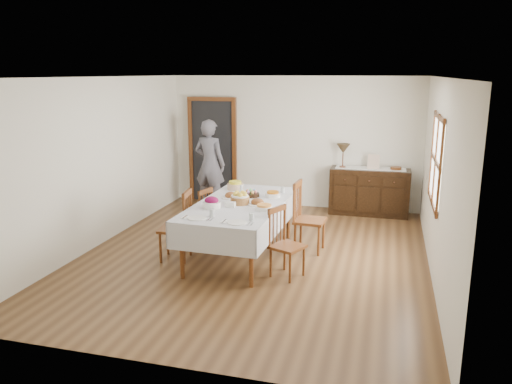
% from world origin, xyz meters
% --- Properties ---
extents(ground, '(6.00, 6.00, 0.00)m').
position_xyz_m(ground, '(0.00, 0.00, 0.00)').
color(ground, brown).
extents(room_shell, '(5.02, 6.02, 2.65)m').
position_xyz_m(room_shell, '(-0.15, 0.42, 1.64)').
color(room_shell, silver).
rests_on(room_shell, ground).
extents(dining_table, '(1.29, 2.42, 0.82)m').
position_xyz_m(dining_table, '(-0.18, -0.08, 0.72)').
color(dining_table, '#BBBCC0').
rests_on(dining_table, ground).
extents(chair_left_near, '(0.48, 0.48, 1.03)m').
position_xyz_m(chair_left_near, '(-1.01, -0.43, 0.52)').
color(chair_left_near, '#5D2F14').
rests_on(chair_left_near, ground).
extents(chair_left_far, '(0.46, 0.46, 0.90)m').
position_xyz_m(chair_left_far, '(-0.98, 0.31, 0.46)').
color(chair_left_far, '#5D2F14').
rests_on(chair_left_far, ground).
extents(chair_right_near, '(0.52, 0.52, 0.94)m').
position_xyz_m(chair_right_near, '(0.59, -0.62, 0.47)').
color(chair_right_near, '#5D2F14').
rests_on(chair_right_near, ground).
extents(chair_right_far, '(0.48, 0.48, 1.07)m').
position_xyz_m(chair_right_far, '(0.70, 0.42, 0.54)').
color(chair_right_far, '#5D2F14').
rests_on(chair_right_far, ground).
extents(sideboard, '(1.48, 0.54, 0.89)m').
position_xyz_m(sideboard, '(1.54, 2.72, 0.45)').
color(sideboard, black).
rests_on(sideboard, ground).
extents(person, '(0.65, 0.48, 1.90)m').
position_xyz_m(person, '(-1.55, 2.36, 0.95)').
color(person, slate).
rests_on(person, ground).
extents(bread_basket, '(0.27, 0.27, 0.19)m').
position_xyz_m(bread_basket, '(-0.18, -0.13, 0.90)').
color(bread_basket, brown).
rests_on(bread_basket, dining_table).
extents(egg_basket, '(0.24, 0.24, 0.11)m').
position_xyz_m(egg_basket, '(-0.13, 0.33, 0.86)').
color(egg_basket, black).
rests_on(egg_basket, dining_table).
extents(ham_platter_a, '(0.30, 0.30, 0.11)m').
position_xyz_m(ham_platter_a, '(-0.41, 0.17, 0.85)').
color(ham_platter_a, white).
rests_on(ham_platter_a, dining_table).
extents(ham_platter_b, '(0.27, 0.27, 0.11)m').
position_xyz_m(ham_platter_b, '(0.08, -0.13, 0.85)').
color(ham_platter_b, white).
rests_on(ham_platter_b, dining_table).
extents(beet_bowl, '(0.26, 0.26, 0.16)m').
position_xyz_m(beet_bowl, '(-0.50, -0.45, 0.89)').
color(beet_bowl, white).
rests_on(beet_bowl, dining_table).
extents(carrot_bowl, '(0.23, 0.23, 0.09)m').
position_xyz_m(carrot_bowl, '(0.19, 0.38, 0.86)').
color(carrot_bowl, white).
rests_on(carrot_bowl, dining_table).
extents(pineapple_bowl, '(0.26, 0.26, 0.14)m').
position_xyz_m(pineapple_bowl, '(-0.51, 0.72, 0.88)').
color(pineapple_bowl, tan).
rests_on(pineapple_bowl, dining_table).
extents(casserole_dish, '(0.24, 0.24, 0.08)m').
position_xyz_m(casserole_dish, '(0.24, -0.37, 0.86)').
color(casserole_dish, white).
rests_on(casserole_dish, dining_table).
extents(butter_dish, '(0.14, 0.09, 0.07)m').
position_xyz_m(butter_dish, '(-0.26, -0.33, 0.85)').
color(butter_dish, white).
rests_on(butter_dish, dining_table).
extents(setting_left, '(0.42, 0.31, 0.10)m').
position_xyz_m(setting_left, '(-0.45, -0.94, 0.84)').
color(setting_left, white).
rests_on(setting_left, dining_table).
extents(setting_right, '(0.42, 0.31, 0.10)m').
position_xyz_m(setting_right, '(0.10, -0.99, 0.84)').
color(setting_right, white).
rests_on(setting_right, dining_table).
extents(glass_far_a, '(0.06, 0.06, 0.09)m').
position_xyz_m(glass_far_a, '(-0.40, 0.67, 0.87)').
color(glass_far_a, silver).
rests_on(glass_far_a, dining_table).
extents(glass_far_b, '(0.07, 0.07, 0.09)m').
position_xyz_m(glass_far_b, '(0.28, 0.70, 0.86)').
color(glass_far_b, silver).
rests_on(glass_far_b, dining_table).
extents(runner, '(1.30, 0.35, 0.01)m').
position_xyz_m(runner, '(1.54, 2.76, 0.89)').
color(runner, white).
rests_on(runner, sideboard).
extents(table_lamp, '(0.26, 0.26, 0.46)m').
position_xyz_m(table_lamp, '(1.02, 2.71, 1.24)').
color(table_lamp, brown).
rests_on(table_lamp, sideboard).
extents(picture_frame, '(0.22, 0.08, 0.28)m').
position_xyz_m(picture_frame, '(1.59, 2.69, 1.03)').
color(picture_frame, beige).
rests_on(picture_frame, sideboard).
extents(deco_bowl, '(0.20, 0.20, 0.06)m').
position_xyz_m(deco_bowl, '(2.00, 2.73, 0.92)').
color(deco_bowl, '#5D2F14').
rests_on(deco_bowl, sideboard).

